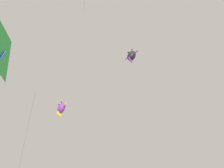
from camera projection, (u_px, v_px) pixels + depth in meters
kite_fish_near_right at (132, 56)px, 30.69m from camera, size 1.23×1.32×2.06m
kite_fish_far_centre at (61, 108)px, 29.29m from camera, size 3.11×3.95×9.51m
kite_delta_near_left at (1, 53)px, 16.29m from camera, size 2.43×2.91×5.42m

